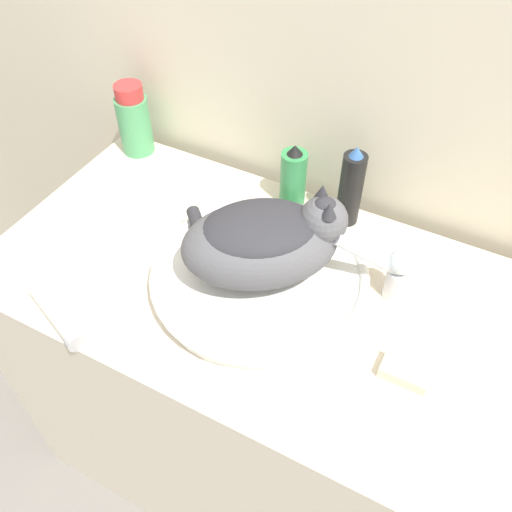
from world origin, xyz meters
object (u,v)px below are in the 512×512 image
Objects in this scene: faucet at (391,269)px; soap_bar at (405,372)px; cream_tube at (56,314)px; cat at (264,239)px; spray_bottle_trigger at (293,177)px; mouthwash_bottle at (134,120)px; hairspray_can_black at (351,188)px.

faucet is 1.81× the size of soap_bar.
cream_tube is 2.13× the size of soap_bar.
cat is 0.34m from soap_bar.
spray_bottle_trigger reaches higher than faucet.
cream_tube is (0.19, -0.51, -0.07)m from mouthwash_bottle.
spray_bottle_trigger is at bearing 138.33° from soap_bar.
mouthwash_bottle is 0.43m from spray_bottle_trigger.
cream_tube is at bearing 11.95° from faucet.
spray_bottle_trigger is at bearing 65.63° from cat.
hairspray_can_black is at bearing 125.61° from soap_bar.
spray_bottle_trigger is 0.49m from soap_bar.
cat is 0.41m from cream_tube.
faucet is at bearing 33.62° from cream_tube.
hairspray_can_black is 2.32× the size of soap_bar.
soap_bar is at bearing -41.67° from spray_bottle_trigger.
faucet is 0.32m from spray_bottle_trigger.
spray_bottle_trigger is (-0.05, 0.25, -0.05)m from cat.
hairspray_can_black is at bearing 35.92° from cat.
faucet is at bearing -15.90° from cat.
cat reaches higher than mouthwash_bottle.
cat is at bearing 41.25° from cream_tube.
spray_bottle_trigger is 0.57m from cream_tube.
hairspray_can_black is 1.09× the size of cream_tube.
soap_bar is (0.80, -0.33, -0.07)m from mouthwash_bottle.
spray_bottle_trigger is (0.43, 0.00, -0.02)m from mouthwash_bottle.
soap_bar is (0.61, 0.19, -0.00)m from cream_tube.
cream_tube is (-0.38, -0.51, -0.07)m from hairspray_can_black.
faucet is at bearing 118.64° from soap_bar.
soap_bar is (0.37, -0.33, -0.06)m from spray_bottle_trigger.
spray_bottle_trigger reaches higher than soap_bar.
mouthwash_bottle is 1.18× the size of spray_bottle_trigger.
mouthwash_bottle is 0.94× the size of hairspray_can_black.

